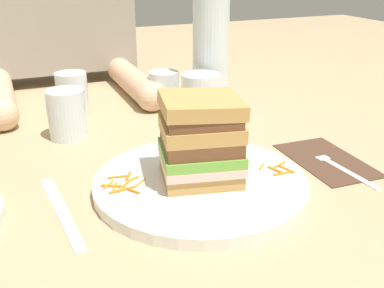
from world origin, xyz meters
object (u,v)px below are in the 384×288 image
(water_bottle, at_px, (211,39))
(empty_tumbler_1, at_px, (67,114))
(fork, at_px, (336,163))
(napkin_dark, at_px, (326,160))
(main_plate, at_px, (200,183))
(empty_tumbler_0, at_px, (72,95))
(sandwich, at_px, (201,140))
(knife, at_px, (63,213))
(juice_glass, at_px, (201,101))
(empty_tumbler_2, at_px, (164,89))

(water_bottle, relative_size, empty_tumbler_1, 3.67)
(fork, bearing_deg, empty_tumbler_1, 141.92)
(napkin_dark, relative_size, water_bottle, 0.52)
(main_plate, relative_size, empty_tumbler_0, 3.26)
(sandwich, bearing_deg, empty_tumbler_0, 106.56)
(fork, bearing_deg, knife, 177.00)
(main_plate, height_order, empty_tumbler_1, empty_tumbler_1)
(empty_tumbler_0, bearing_deg, juice_glass, -27.56)
(fork, distance_m, empty_tumbler_0, 0.52)
(knife, bearing_deg, main_plate, -1.82)
(empty_tumbler_0, distance_m, empty_tumbler_2, 0.20)
(empty_tumbler_1, bearing_deg, knife, -100.83)
(empty_tumbler_2, bearing_deg, knife, -125.94)
(fork, xyz_separation_m, knife, (-0.41, 0.02, -0.00))
(sandwich, distance_m, empty_tumbler_0, 0.39)
(sandwich, height_order, empty_tumbler_2, sandwich)
(sandwich, bearing_deg, juice_glass, 65.95)
(knife, bearing_deg, empty_tumbler_0, 78.13)
(sandwich, bearing_deg, empty_tumbler_2, 77.68)
(water_bottle, xyz_separation_m, empty_tumbler_1, (-0.31, -0.06, -0.10))
(main_plate, bearing_deg, sandwich, 43.70)
(water_bottle, bearing_deg, main_plate, -117.13)
(main_plate, bearing_deg, empty_tumbler_2, 77.67)
(knife, bearing_deg, sandwich, -1.79)
(knife, bearing_deg, juice_glass, 39.58)
(napkin_dark, xyz_separation_m, juice_glass, (-0.11, 0.25, 0.04))
(empty_tumbler_0, relative_size, empty_tumbler_2, 1.25)
(sandwich, height_order, napkin_dark, sandwich)
(knife, relative_size, empty_tumbler_0, 2.19)
(knife, xyz_separation_m, empty_tumbler_2, (0.27, 0.38, 0.04))
(napkin_dark, xyz_separation_m, knife, (-0.41, -0.00, 0.00))
(napkin_dark, xyz_separation_m, empty_tumbler_0, (-0.33, 0.37, 0.04))
(empty_tumbler_2, bearing_deg, juice_glass, -75.91)
(napkin_dark, relative_size, juice_glass, 1.77)
(juice_glass, height_order, empty_tumbler_0, juice_glass)
(water_bottle, distance_m, empty_tumbler_1, 0.33)
(main_plate, distance_m, empty_tumbler_0, 0.39)
(fork, relative_size, juice_glass, 1.77)
(sandwich, relative_size, napkin_dark, 0.76)
(water_bottle, height_order, empty_tumbler_0, water_bottle)
(empty_tumbler_1, bearing_deg, sandwich, -62.71)
(sandwich, xyz_separation_m, empty_tumbler_0, (-0.11, 0.37, -0.03))
(main_plate, relative_size, knife, 1.49)
(fork, distance_m, knife, 0.41)
(knife, bearing_deg, water_bottle, 41.92)
(empty_tumbler_2, bearing_deg, napkin_dark, -69.52)
(main_plate, bearing_deg, knife, 178.18)
(juice_glass, relative_size, water_bottle, 0.29)
(main_plate, xyz_separation_m, juice_glass, (0.11, 0.26, 0.03))
(knife, relative_size, juice_glass, 2.13)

